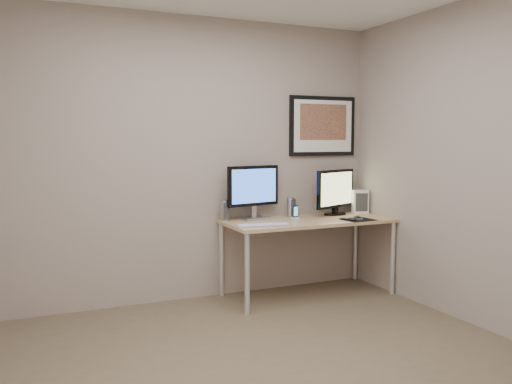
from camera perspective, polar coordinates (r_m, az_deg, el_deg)
floor at (r=3.75m, az=2.11°, el=-17.76°), size 3.60×3.60×0.00m
room at (r=3.85m, az=-0.78°, el=7.94°), size 3.60×3.60×3.60m
desk at (r=5.17m, az=5.48°, el=-3.61°), size 1.60×0.70×0.73m
framed_art at (r=5.57m, az=7.02°, el=6.91°), size 0.75×0.04×0.60m
monitor_large at (r=5.11m, az=-0.29°, el=0.24°), size 0.55×0.23×0.51m
monitor_tv at (r=5.47m, az=8.36°, el=0.12°), size 0.55×0.26×0.46m
speaker_left at (r=5.04m, az=-3.30°, el=-1.97°), size 0.08×0.08×0.19m
speaker_right at (r=5.31m, az=3.66°, el=-1.60°), size 0.10×0.10×0.19m
phone_dock at (r=5.19m, az=4.18°, el=-2.12°), size 0.07×0.07×0.13m
keyboard at (r=4.75m, az=0.73°, el=-3.48°), size 0.49×0.19×0.02m
mousepad at (r=5.20m, az=10.67°, el=-2.87°), size 0.31×0.28×0.00m
mouse at (r=5.19m, az=10.59°, el=-2.67°), size 0.06×0.10×0.03m
remote at (r=5.14m, az=9.64°, el=-2.86°), size 0.08×0.16×0.02m
fan_unit at (r=5.67m, az=10.90°, el=-1.00°), size 0.18×0.16×0.24m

